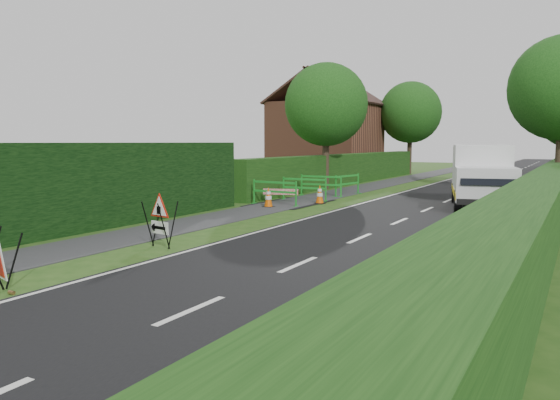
% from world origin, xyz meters
% --- Properties ---
extents(ground, '(120.00, 120.00, 0.00)m').
position_xyz_m(ground, '(0.00, 0.00, 0.00)').
color(ground, '#244A15').
rests_on(ground, ground).
extents(road_surface, '(6.00, 90.00, 0.02)m').
position_xyz_m(road_surface, '(2.50, 35.00, 0.00)').
color(road_surface, black).
rests_on(road_surface, ground).
extents(footpath, '(2.00, 90.00, 0.02)m').
position_xyz_m(footpath, '(-3.00, 35.00, 0.01)').
color(footpath, '#2D2D30').
rests_on(footpath, ground).
extents(hedge_west_near, '(1.10, 18.00, 2.50)m').
position_xyz_m(hedge_west_near, '(-5.00, 0.00, 0.00)').
color(hedge_west_near, black).
rests_on(hedge_west_near, ground).
extents(hedge_west_far, '(1.00, 24.00, 1.80)m').
position_xyz_m(hedge_west_far, '(-5.00, 22.00, 0.00)').
color(hedge_west_far, '#14380F').
rests_on(hedge_west_far, ground).
extents(hedge_east, '(1.20, 50.00, 1.50)m').
position_xyz_m(hedge_east, '(6.50, 16.00, 0.00)').
color(hedge_east, '#14380F').
rests_on(hedge_east, ground).
extents(house_west, '(7.50, 7.40, 7.88)m').
position_xyz_m(house_west, '(-10.00, 30.00, 2.90)').
color(house_west, brown).
rests_on(house_west, ground).
extents(tree_nw, '(4.40, 4.40, 6.70)m').
position_xyz_m(tree_nw, '(-4.60, 18.00, 4.48)').
color(tree_nw, '#2D2116').
rests_on(tree_nw, ground).
extents(tree_fw, '(4.80, 4.80, 7.24)m').
position_xyz_m(tree_fw, '(-4.60, 34.00, 4.83)').
color(tree_fw, '#2D2116').
rests_on(tree_fw, ground).
extents(triangle_sign, '(0.88, 0.88, 1.11)m').
position_xyz_m(triangle_sign, '(-1.24, 1.02, 0.77)').
color(triangle_sign, black).
rests_on(triangle_sign, ground).
extents(works_van, '(3.18, 5.58, 2.40)m').
position_xyz_m(works_van, '(4.10, 13.33, 1.27)').
color(works_van, silver).
rests_on(works_van, ground).
extents(traffic_cone_0, '(0.38, 0.38, 0.79)m').
position_xyz_m(traffic_cone_0, '(4.88, 11.56, 0.39)').
color(traffic_cone_0, black).
rests_on(traffic_cone_0, ground).
extents(traffic_cone_1, '(0.38, 0.38, 0.79)m').
position_xyz_m(traffic_cone_1, '(4.86, 13.04, 0.39)').
color(traffic_cone_1, black).
rests_on(traffic_cone_1, ground).
extents(traffic_cone_2, '(0.38, 0.38, 0.79)m').
position_xyz_m(traffic_cone_2, '(5.18, 16.60, 0.39)').
color(traffic_cone_2, black).
rests_on(traffic_cone_2, ground).
extents(traffic_cone_3, '(0.38, 0.38, 0.79)m').
position_xyz_m(traffic_cone_3, '(-3.09, 9.34, 0.39)').
color(traffic_cone_3, black).
rests_on(traffic_cone_3, ground).
extents(traffic_cone_4, '(0.38, 0.38, 0.79)m').
position_xyz_m(traffic_cone_4, '(-1.87, 11.41, 0.39)').
color(traffic_cone_4, black).
rests_on(traffic_cone_4, ground).
extents(ped_barrier_0, '(2.08, 0.48, 1.00)m').
position_xyz_m(ped_barrier_0, '(-3.22, 10.04, 0.63)').
color(ped_barrier_0, '#1A9026').
rests_on(ped_barrier_0, ground).
extents(ped_barrier_1, '(2.07, 0.42, 1.00)m').
position_xyz_m(ped_barrier_1, '(-2.99, 12.22, 0.63)').
color(ped_barrier_1, '#1A9026').
rests_on(ped_barrier_1, ground).
extents(ped_barrier_2, '(2.07, 0.38, 1.00)m').
position_xyz_m(ped_barrier_2, '(-3.12, 14.23, 0.63)').
color(ped_barrier_2, '#1A9026').
rests_on(ped_barrier_2, ground).
extents(ped_barrier_3, '(0.69, 2.09, 1.00)m').
position_xyz_m(ped_barrier_3, '(-2.23, 15.28, 0.63)').
color(ped_barrier_3, '#1A9026').
rests_on(ped_barrier_3, ground).
extents(redwhite_plank, '(1.45, 0.46, 0.25)m').
position_xyz_m(redwhite_plank, '(-3.51, 11.05, 0.00)').
color(redwhite_plank, red).
rests_on(redwhite_plank, ground).
extents(litter_can, '(0.12, 0.07, 0.07)m').
position_xyz_m(litter_can, '(-0.67, -3.23, 0.00)').
color(litter_can, '#BF7F4C').
rests_on(litter_can, ground).
extents(hatchback_car, '(2.19, 4.18, 1.36)m').
position_xyz_m(hatchback_car, '(2.71, 27.66, 0.68)').
color(hatchback_car, white).
rests_on(hatchback_car, ground).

